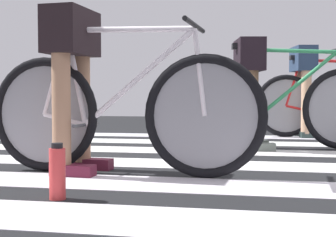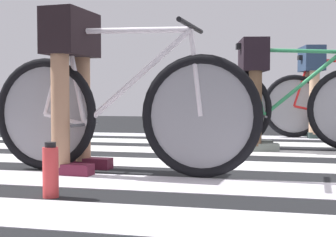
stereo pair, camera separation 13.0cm
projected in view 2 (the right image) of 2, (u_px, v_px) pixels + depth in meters
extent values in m
cube|color=black|center=(212.00, 160.00, 3.62)|extent=(18.00, 14.00, 0.02)
cube|color=silver|center=(142.00, 219.00, 1.83)|extent=(5.20, 0.44, 0.00)
cube|color=silver|center=(167.00, 184.00, 2.57)|extent=(5.20, 0.44, 0.00)
cube|color=silver|center=(198.00, 164.00, 3.30)|extent=(5.20, 0.44, 0.00)
cube|color=silver|center=(204.00, 151.00, 4.08)|extent=(5.20, 0.44, 0.00)
cube|color=silver|center=(231.00, 143.00, 4.78)|extent=(5.20, 0.44, 0.00)
cube|color=silver|center=(237.00, 137.00, 5.51)|extent=(5.20, 0.44, 0.00)
torus|color=black|center=(45.00, 114.00, 3.05)|extent=(0.72, 0.11, 0.72)
torus|color=black|center=(201.00, 116.00, 2.75)|extent=(0.72, 0.11, 0.72)
cylinder|color=gray|center=(45.00, 114.00, 3.05)|extent=(0.61, 0.05, 0.61)
cylinder|color=gray|center=(201.00, 116.00, 2.75)|extent=(0.61, 0.05, 0.61)
cylinder|color=white|center=(126.00, 30.00, 2.86)|extent=(0.80, 0.09, 0.05)
cylinder|color=white|center=(136.00, 79.00, 2.85)|extent=(0.70, 0.08, 0.59)
cylinder|color=white|center=(76.00, 78.00, 2.97)|extent=(0.16, 0.04, 0.59)
cylinder|color=white|center=(65.00, 119.00, 3.01)|extent=(0.29, 0.05, 0.09)
cylinder|color=white|center=(56.00, 73.00, 3.01)|extent=(0.19, 0.04, 0.53)
cylinder|color=white|center=(196.00, 73.00, 2.75)|extent=(0.09, 0.04, 0.50)
cube|color=black|center=(66.00, 27.00, 2.97)|extent=(0.25, 0.11, 0.05)
cylinder|color=black|center=(191.00, 26.00, 2.74)|extent=(0.06, 0.52, 0.03)
cylinder|color=#4C4C51|center=(85.00, 124.00, 2.97)|extent=(0.04, 0.34, 0.02)
cylinder|color=#A87A5B|center=(82.00, 91.00, 3.12)|extent=(0.11, 0.11, 0.91)
cylinder|color=#A87A5B|center=(60.00, 91.00, 2.85)|extent=(0.11, 0.11, 0.91)
cube|color=black|center=(71.00, 33.00, 2.97)|extent=(0.25, 0.42, 0.28)
cube|color=maroon|center=(92.00, 163.00, 3.12)|extent=(0.27, 0.12, 0.07)
cube|color=maroon|center=(71.00, 170.00, 2.85)|extent=(0.27, 0.12, 0.07)
torus|color=black|center=(231.00, 109.00, 4.20)|extent=(0.71, 0.19, 0.72)
cylinder|color=gray|center=(231.00, 109.00, 4.20)|extent=(0.60, 0.12, 0.61)
cylinder|color=#2D8752|center=(296.00, 51.00, 4.16)|extent=(0.79, 0.19, 0.05)
cylinder|color=#2D8752|center=(302.00, 84.00, 4.17)|extent=(0.70, 0.17, 0.59)
cylinder|color=#2D8752|center=(256.00, 83.00, 4.18)|extent=(0.16, 0.06, 0.59)
cylinder|color=#2D8752|center=(247.00, 113.00, 4.20)|extent=(0.29, 0.08, 0.09)
cylinder|color=#2D8752|center=(240.00, 80.00, 4.18)|extent=(0.19, 0.06, 0.53)
cube|color=black|center=(250.00, 46.00, 4.17)|extent=(0.25, 0.13, 0.05)
cylinder|color=#4C4C51|center=(263.00, 116.00, 4.19)|extent=(0.08, 0.34, 0.02)
cylinder|color=brown|center=(251.00, 94.00, 4.33)|extent=(0.11, 0.11, 0.88)
cylinder|color=brown|center=(255.00, 94.00, 4.05)|extent=(0.11, 0.11, 0.88)
cube|color=black|center=(253.00, 56.00, 4.17)|extent=(0.29, 0.44, 0.28)
cube|color=slate|center=(258.00, 144.00, 4.35)|extent=(0.27, 0.15, 0.07)
cube|color=slate|center=(263.00, 147.00, 4.07)|extent=(0.27, 0.15, 0.07)
torus|color=black|center=(294.00, 106.00, 5.43)|extent=(0.71, 0.18, 0.72)
cylinder|color=gray|center=(294.00, 106.00, 5.43)|extent=(0.60, 0.12, 0.61)
cylinder|color=red|center=(314.00, 86.00, 5.41)|extent=(0.16, 0.06, 0.59)
cylinder|color=red|center=(306.00, 109.00, 5.42)|extent=(0.29, 0.08, 0.09)
cylinder|color=red|center=(301.00, 83.00, 5.41)|extent=(0.19, 0.06, 0.53)
cube|color=black|center=(309.00, 58.00, 5.39)|extent=(0.25, 0.13, 0.05)
cylinder|color=#4C4C51|center=(319.00, 111.00, 5.42)|extent=(0.08, 0.34, 0.02)
cylinder|color=tan|center=(308.00, 92.00, 5.55)|extent=(0.11, 0.11, 0.94)
cylinder|color=tan|center=(314.00, 92.00, 5.27)|extent=(0.11, 0.11, 0.94)
cube|color=#243550|center=(311.00, 59.00, 5.39)|extent=(0.29, 0.44, 0.28)
cube|color=#2D3D39|center=(313.00, 133.00, 5.57)|extent=(0.27, 0.15, 0.07)
cube|color=#2D3D39|center=(320.00, 135.00, 5.29)|extent=(0.27, 0.15, 0.07)
cylinder|color=#D5393A|center=(51.00, 172.00, 2.23)|extent=(0.07, 0.07, 0.24)
cylinder|color=black|center=(50.00, 145.00, 2.22)|extent=(0.05, 0.05, 0.02)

